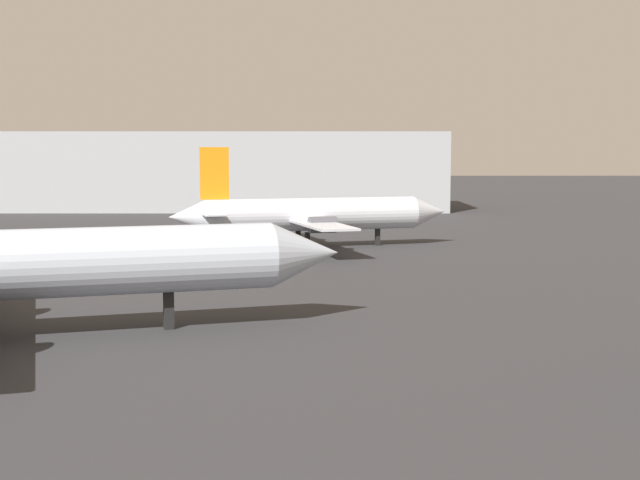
# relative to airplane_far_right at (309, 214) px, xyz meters

# --- Properties ---
(airplane_far_right) EXTENTS (25.56, 22.67, 8.99)m
(airplane_far_right) POSITION_rel_airplane_far_right_xyz_m (0.00, 0.00, 0.00)
(airplane_far_right) COLOR silver
(airplane_far_right) RESTS_ON ground_plane
(terminal_building) EXTENTS (71.23, 19.67, 11.35)m
(terminal_building) POSITION_rel_airplane_far_right_xyz_m (-16.66, 52.94, 2.69)
(terminal_building) COLOR #999EA3
(terminal_building) RESTS_ON ground_plane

